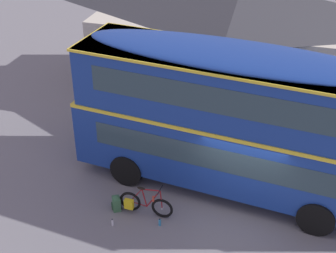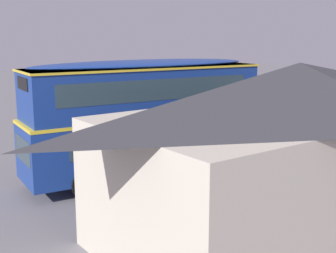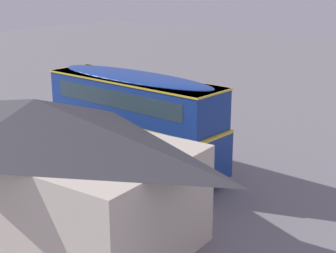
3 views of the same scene
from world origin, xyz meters
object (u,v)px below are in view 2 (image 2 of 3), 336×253
at_px(double_decker_bus, 145,114).
at_px(backpack_on_ground, 172,150).
at_px(water_bottle_clear_plastic, 161,150).
at_px(touring_bicycle, 158,150).
at_px(water_bottle_blue_sports, 143,156).

bearing_deg(double_decker_bus, backpack_on_ground, -140.91).
bearing_deg(double_decker_bus, water_bottle_clear_plastic, -131.63).
distance_m(double_decker_bus, water_bottle_clear_plastic, 4.78).
relative_size(double_decker_bus, water_bottle_clear_plastic, 42.05).
xyz_separation_m(touring_bicycle, water_bottle_blue_sports, (0.63, -0.34, -0.25)).
bearing_deg(water_bottle_blue_sports, water_bottle_clear_plastic, -160.63).
height_order(double_decker_bus, touring_bicycle, double_decker_bus).
xyz_separation_m(touring_bicycle, backpack_on_ground, (-0.87, -0.11, -0.11)).
relative_size(water_bottle_blue_sports, water_bottle_clear_plastic, 1.07).
height_order(backpack_on_ground, water_bottle_blue_sports, backpack_on_ground).
xyz_separation_m(double_decker_bus, water_bottle_blue_sports, (-1.37, -2.57, -2.52)).
relative_size(backpack_on_ground, water_bottle_clear_plastic, 2.13).
xyz_separation_m(water_bottle_blue_sports, water_bottle_clear_plastic, (-1.32, -0.47, -0.01)).
distance_m(backpack_on_ground, water_bottle_clear_plastic, 0.73).
relative_size(touring_bicycle, water_bottle_clear_plastic, 7.27).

